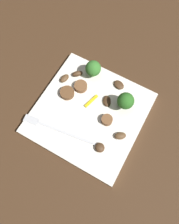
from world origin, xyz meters
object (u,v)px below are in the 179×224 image
at_px(sausage_slice_1, 81,86).
at_px(mushroom_1, 120,136).
at_px(mushroom_3, 64,78).
at_px(pepper_strip_0, 91,101).
at_px(broccoli_floret_0, 93,69).
at_px(mushroom_2, 77,74).
at_px(fork, 54,128).
at_px(sausage_slice_0, 67,93).
at_px(plate, 89,113).
at_px(mushroom_0, 119,85).
at_px(mushroom_4, 100,148).
at_px(broccoli_floret_1, 126,101).
at_px(mushroom_5, 107,101).
at_px(sausage_slice_2, 106,122).

relative_size(sausage_slice_1, mushroom_1, 1.20).
xyz_separation_m(mushroom_3, pepper_strip_0, (-0.09, 0.02, -0.00)).
relative_size(broccoli_floret_0, sausage_slice_1, 1.55).
distance_m(sausage_slice_1, mushroom_2, 0.04).
distance_m(fork, sausage_slice_0, 0.09).
relative_size(plate, mushroom_0, 8.75).
xyz_separation_m(mushroom_4, pepper_strip_0, (0.07, -0.09, -0.00)).
xyz_separation_m(broccoli_floret_1, mushroom_0, (0.04, -0.05, -0.03)).
xyz_separation_m(fork, pepper_strip_0, (-0.04, -0.10, 0.00)).
bearing_deg(mushroom_1, mushroom_4, 59.33).
relative_size(mushroom_5, pepper_strip_0, 0.70).
distance_m(plate, mushroom_3, 0.11).
bearing_deg(mushroom_1, mushroom_0, -62.27).
height_order(sausage_slice_1, mushroom_0, sausage_slice_1).
distance_m(sausage_slice_1, mushroom_4, 0.16).
relative_size(sausage_slice_2, mushroom_4, 1.16).
bearing_deg(pepper_strip_0, mushroom_0, -118.66).
height_order(mushroom_2, pepper_strip_0, mushroom_2).
relative_size(mushroom_0, mushroom_4, 1.27).
relative_size(sausage_slice_1, mushroom_0, 1.12).
relative_size(plate, mushroom_4, 11.12).
bearing_deg(mushroom_2, sausage_slice_1, 133.67).
bearing_deg(sausage_slice_0, mushroom_4, 149.16).
distance_m(plate, mushroom_4, 0.09).
distance_m(broccoli_floret_1, mushroom_0, 0.07).
height_order(mushroom_0, mushroom_4, mushroom_4).
distance_m(fork, broccoli_floret_1, 0.18).
relative_size(broccoli_floret_1, sausage_slice_1, 1.74).
distance_m(broccoli_floret_1, pepper_strip_0, 0.09).
xyz_separation_m(mushroom_0, mushroom_1, (-0.06, 0.12, 0.00)).
bearing_deg(fork, mushroom_4, 177.89).
bearing_deg(sausage_slice_0, sausage_slice_2, 170.70).
bearing_deg(sausage_slice_2, mushroom_2, -32.35).
bearing_deg(mushroom_0, mushroom_1, 117.73).
height_order(sausage_slice_1, mushroom_1, sausage_slice_1).
height_order(mushroom_3, pepper_strip_0, mushroom_3).
bearing_deg(mushroom_0, plate, 73.33).
bearing_deg(plate, sausage_slice_1, -42.36).
relative_size(sausage_slice_2, mushroom_2, 0.96).
bearing_deg(sausage_slice_2, sausage_slice_0, -9.30).
relative_size(fork, mushroom_3, 6.68).
bearing_deg(plate, mushroom_3, -25.33).
distance_m(broccoli_floret_1, mushroom_1, 0.08).
xyz_separation_m(mushroom_1, mushroom_5, (0.07, -0.06, -0.00)).
bearing_deg(fork, pepper_strip_0, -120.33).
height_order(broccoli_floret_1, mushroom_1, broccoli_floret_1).
bearing_deg(mushroom_4, broccoli_floret_0, -56.52).
distance_m(sausage_slice_2, mushroom_4, 0.06).
bearing_deg(mushroom_3, sausage_slice_0, 130.75).
height_order(broccoli_floret_0, sausage_slice_2, broccoli_floret_0).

